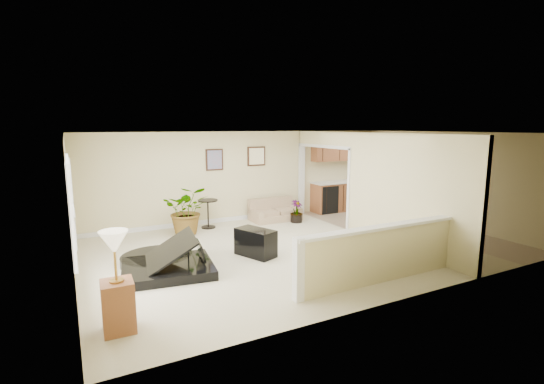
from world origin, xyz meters
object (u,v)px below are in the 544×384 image
loveseat (274,209)px  palm_plant (187,210)px  accent_table (208,210)px  lamp_stand (117,289)px  small_plant (296,213)px  piano (163,238)px  piano_bench (256,243)px

loveseat → palm_plant: palm_plant is taller
accent_table → palm_plant: (-0.64, -0.36, 0.12)m
lamp_stand → small_plant: bearing=38.0°
piano → accent_table: piano is taller
accent_table → lamp_stand: 5.30m
piano → loveseat: 4.54m
accent_table → palm_plant: bearing=-150.8°
piano_bench → palm_plant: (-0.78, 2.27, 0.32)m
small_plant → lamp_stand: 6.48m
accent_table → lamp_stand: lamp_stand is taller
accent_table → lamp_stand: (-2.73, -4.54, 0.09)m
accent_table → small_plant: accent_table is taller
piano_bench → lamp_stand: size_ratio=0.62×
piano → lamp_stand: (-1.00, -1.93, -0.06)m
piano → lamp_stand: size_ratio=1.53×
small_plant → lamp_stand: bearing=-142.0°
piano → lamp_stand: 2.17m
piano → piano_bench: (1.87, -0.01, -0.35)m
piano → piano_bench: 1.90m
loveseat → small_plant: 0.68m
piano_bench → accent_table: accent_table is taller
accent_table → palm_plant: 0.74m
loveseat → piano: bearing=-144.6°
loveseat → accent_table: bearing=-179.8°
loveseat → small_plant: loveseat is taller
loveseat → accent_table: size_ratio=1.84×
piano → piano_bench: piano is taller
piano_bench → small_plant: size_ratio=1.36×
palm_plant → small_plant: 3.04m
accent_table → small_plant: bearing=-13.1°
piano → loveseat: (3.70, 2.61, -0.33)m
piano_bench → loveseat: (1.83, 2.62, 0.02)m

